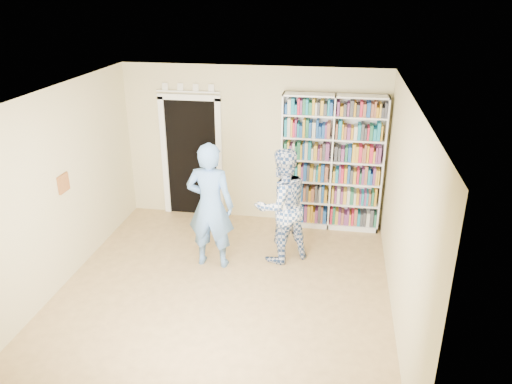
% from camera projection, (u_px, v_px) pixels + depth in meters
% --- Properties ---
extents(floor, '(5.00, 5.00, 0.00)m').
position_uv_depth(floor, '(222.00, 294.00, 6.81)').
color(floor, '#967448').
rests_on(floor, ground).
extents(ceiling, '(5.00, 5.00, 0.00)m').
position_uv_depth(ceiling, '(216.00, 97.00, 5.77)').
color(ceiling, white).
rests_on(ceiling, wall_back).
extents(wall_back, '(4.50, 0.00, 4.50)m').
position_uv_depth(wall_back, '(253.00, 145.00, 8.56)').
color(wall_back, beige).
rests_on(wall_back, floor).
extents(wall_left, '(0.00, 5.00, 5.00)m').
position_uv_depth(wall_left, '(55.00, 192.00, 6.63)').
color(wall_left, beige).
rests_on(wall_left, floor).
extents(wall_right, '(0.00, 5.00, 5.00)m').
position_uv_depth(wall_right, '(403.00, 216.00, 5.94)').
color(wall_right, beige).
rests_on(wall_right, floor).
extents(bookshelf, '(1.68, 0.31, 2.30)m').
position_uv_depth(bookshelf, '(332.00, 163.00, 8.29)').
color(bookshelf, white).
rests_on(bookshelf, floor).
extents(doorway, '(1.10, 0.08, 2.43)m').
position_uv_depth(doorway, '(192.00, 152.00, 8.78)').
color(doorway, black).
rests_on(doorway, floor).
extents(wall_art, '(0.03, 0.25, 0.25)m').
position_uv_depth(wall_art, '(63.00, 183.00, 6.79)').
color(wall_art, brown).
rests_on(wall_art, wall_left).
extents(man_blue, '(0.71, 0.48, 1.90)m').
position_uv_depth(man_blue, '(210.00, 206.00, 7.19)').
color(man_blue, '#5B8ACB').
rests_on(man_blue, floor).
extents(man_plaid, '(1.09, 1.04, 1.77)m').
position_uv_depth(man_plaid, '(282.00, 206.00, 7.36)').
color(man_plaid, navy).
rests_on(man_plaid, floor).
extents(paper_sheet, '(0.17, 0.09, 0.27)m').
position_uv_depth(paper_sheet, '(289.00, 210.00, 7.16)').
color(paper_sheet, white).
rests_on(paper_sheet, man_plaid).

